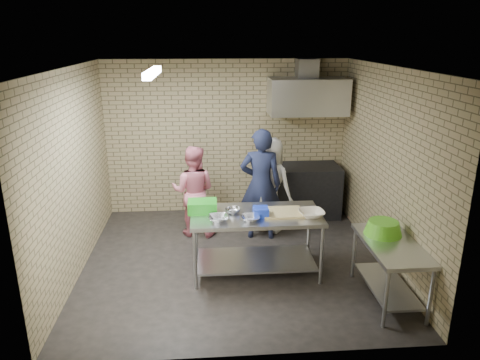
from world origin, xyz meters
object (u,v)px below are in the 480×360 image
side_counter (389,271)px  blue_tub (261,212)px  green_crate (202,206)px  woman_white (270,185)px  woman_pink (193,191)px  bottle_green (331,100)px  man_navy (261,184)px  bottle_red (308,99)px  prep_table (256,243)px  stove (304,191)px  green_basin (383,228)px

side_counter → blue_tub: bearing=155.5°
green_crate → woman_white: size_ratio=0.24×
woman_pink → bottle_green: bearing=-147.2°
green_crate → side_counter: bearing=-21.8°
blue_tub → woman_pink: bearing=122.6°
woman_pink → woman_white: bearing=-164.9°
woman_white → man_navy: bearing=93.5°
side_counter → man_navy: (-1.33, 1.88, 0.50)m
woman_white → blue_tub: bearing=115.2°
side_counter → bottle_red: size_ratio=6.67×
prep_table → stove: stove is taller
green_basin → side_counter: bearing=-85.4°
man_navy → green_basin: bearing=136.5°
prep_table → bottle_green: 3.13m
stove → man_navy: 1.31m
side_counter → blue_tub: blue_tub is taller
stove → bottle_red: bottle_red is taller
bottle_red → man_navy: bearing=-130.2°
bottle_green → woman_pink: 2.85m
woman_pink → bottle_red: bearing=-143.5°
green_crate → bottle_green: 3.25m
prep_table → stove: 2.25m
green_basin → woman_pink: bearing=142.2°
bottle_red → woman_white: bottle_red is taller
side_counter → blue_tub: 1.71m
green_crate → woman_white: (1.07, 1.26, -0.15)m
blue_tub → bottle_green: (1.48, 2.32, 1.10)m
side_counter → green_basin: (-0.02, 0.25, 0.46)m
man_navy → bottle_green: bearing=-132.7°
prep_table → stove: size_ratio=1.42×
green_basin → woman_white: (-1.14, 1.90, -0.06)m
prep_table → side_counter: prep_table is taller
prep_table → blue_tub: 0.50m
green_crate → woman_pink: 1.21m
green_basin → woman_pink: woman_pink is taller
bottle_green → man_navy: size_ratio=0.09×
side_counter → man_navy: 2.36m
bottle_green → woman_white: bearing=-144.0°
green_crate → bottle_red: size_ratio=2.11×
man_navy → woman_pink: man_navy is taller
bottle_red → woman_pink: 2.54m
green_crate → man_navy: size_ratio=0.22×
bottle_red → woman_pink: bottle_red is taller
blue_tub → bottle_red: size_ratio=1.05×
stove → woman_pink: size_ratio=0.82×
prep_table → bottle_red: bottle_red is taller
bottle_green → woman_white: size_ratio=0.10×
blue_tub → woman_white: woman_white is taller
bottle_green → woman_pink: (-2.38, -0.91, -1.29)m
bottle_green → woman_white: bottle_green is taller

